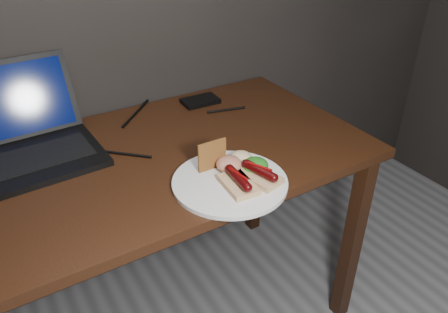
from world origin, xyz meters
name	(u,v)px	position (x,y,z in m)	size (l,w,h in m)	color
desk	(138,185)	(0.00, 1.38, 0.66)	(1.40, 0.70, 0.75)	#381F0E
laptop	(29,138)	(-0.24, 1.57, 0.80)	(0.37, 0.37, 0.25)	black
hard_drive	(200,101)	(0.35, 1.63, 0.76)	(0.13, 0.08, 0.02)	black
desk_cables	(117,137)	(0.00, 1.53, 0.75)	(0.91, 0.38, 0.01)	black
plate	(230,182)	(0.17, 1.13, 0.76)	(0.31, 0.31, 0.01)	silver
bread_sausage_center	(238,182)	(0.17, 1.10, 0.78)	(0.08, 0.12, 0.04)	#E0B183
bread_sausage_right	(259,174)	(0.24, 1.10, 0.78)	(0.10, 0.13, 0.04)	#E0B183
crispbread	(212,155)	(0.16, 1.21, 0.80)	(0.09, 0.01, 0.09)	#9B602A
salad_greens	(256,165)	(0.25, 1.13, 0.78)	(0.07, 0.07, 0.04)	#125A12
salsa_mound	(229,164)	(0.20, 1.18, 0.78)	(0.07, 0.07, 0.04)	#99100F
coleslaw_mound	(241,158)	(0.24, 1.19, 0.78)	(0.06, 0.06, 0.04)	beige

